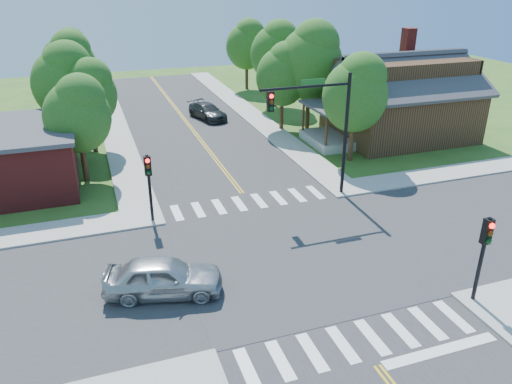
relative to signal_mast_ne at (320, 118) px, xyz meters
name	(u,v)px	position (x,y,z in m)	size (l,w,h in m)	color
ground	(291,256)	(-3.91, -5.59, -4.85)	(100.00, 100.00, 0.00)	#30581B
road_ns	(291,256)	(-3.91, -5.59, -4.83)	(10.00, 90.00, 0.04)	#2D2D30
road_ew	(291,256)	(-3.91, -5.59, -4.83)	(90.00, 10.00, 0.04)	#2D2D30
intersection_patch	(291,256)	(-3.91, -5.59, -4.85)	(10.20, 10.20, 0.06)	#2D2D30
sidewalk_ne	(392,129)	(11.90, 10.23, -4.78)	(40.00, 40.00, 0.14)	#9E9B93
crosswalk_north	(249,202)	(-3.91, 0.61, -4.80)	(8.85, 2.00, 0.01)	white
crosswalk_south	(358,341)	(-3.91, -11.79, -4.80)	(8.85, 2.00, 0.01)	white
centerline	(291,255)	(-3.91, -5.59, -4.80)	(0.30, 90.00, 0.01)	gold
stop_bar	(440,351)	(-1.41, -13.19, -4.85)	(4.60, 0.45, 0.09)	white
signal_mast_ne	(320,118)	(0.00, 0.00, 0.00)	(5.30, 0.42, 7.20)	black
signal_pole_se	(485,244)	(1.69, -11.21, -2.19)	(0.34, 0.42, 3.80)	black
signal_pole_nw	(149,176)	(-9.51, -0.01, -2.19)	(0.34, 0.42, 3.80)	black
house_ne	(400,95)	(11.19, 8.65, -1.52)	(13.05, 8.80, 7.11)	black
tree_e_a	(357,91)	(5.06, 4.86, 0.05)	(4.40, 4.18, 7.49)	#382314
tree_e_b	(311,59)	(5.32, 12.68, 0.97)	(5.22, 4.96, 8.88)	#382314
tree_e_c	(277,50)	(5.57, 20.80, 0.50)	(4.80, 4.56, 8.17)	#382314
tree_e_d	(247,43)	(5.35, 28.99, 0.13)	(4.47, 4.25, 7.60)	#382314
tree_w_a	(78,112)	(-12.55, 7.14, -0.40)	(4.00, 3.80, 6.80)	#382314
tree_w_b	(66,79)	(-13.16, 13.97, 0.31)	(4.64, 4.40, 7.88)	#382314
tree_w_c	(70,61)	(-12.88, 22.44, 0.23)	(4.56, 4.33, 7.75)	#382314
tree_w_d	(70,52)	(-12.86, 31.64, -0.27)	(4.12, 3.91, 7.00)	#382314
tree_house	(284,73)	(3.20, 13.23, -0.12)	(4.25, 4.04, 7.23)	#382314
tree_bldg	(89,91)	(-11.74, 12.69, -0.38)	(4.02, 3.82, 6.83)	#382314
car_silver	(163,277)	(-10.01, -6.62, -4.03)	(5.14, 3.12, 1.63)	#B4B8BC
car_dgrey	(208,112)	(-1.89, 18.46, -4.17)	(3.10, 5.00, 1.35)	#2A2D2F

